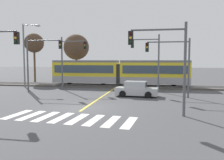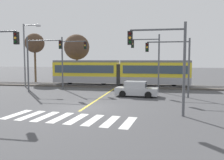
{
  "view_description": "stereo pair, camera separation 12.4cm",
  "coord_description": "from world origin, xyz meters",
  "px_view_note": "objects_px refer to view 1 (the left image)",
  "views": [
    {
      "loc": [
        5.37,
        -17.21,
        3.66
      ],
      "look_at": [
        0.83,
        6.64,
        1.6
      ],
      "focal_mm": 38.0,
      "sensor_mm": 36.0,
      "label": 1
    },
    {
      "loc": [
        5.49,
        -17.19,
        3.66
      ],
      "look_at": [
        0.83,
        6.64,
        1.6
      ],
      "focal_mm": 38.0,
      "sensor_mm": 36.0,
      "label": 2
    }
  ],
  "objects_px": {
    "traffic_light_far_left": "(70,56)",
    "bare_tree_far_west": "(34,43)",
    "light_rail_tram": "(119,72)",
    "traffic_light_mid_right": "(173,58)",
    "sedan_crossing": "(136,89)",
    "traffic_light_near_right": "(165,55)",
    "bare_tree_west": "(76,47)",
    "traffic_light_mid_left": "(39,55)",
    "traffic_light_far_right": "(150,55)",
    "street_lamp_west": "(26,51)"
  },
  "relations": [
    {
      "from": "street_lamp_west",
      "to": "bare_tree_far_west",
      "type": "bearing_deg",
      "value": 109.63
    },
    {
      "from": "traffic_light_far_left",
      "to": "bare_tree_far_west",
      "type": "height_order",
      "value": "bare_tree_far_west"
    },
    {
      "from": "traffic_light_mid_right",
      "to": "light_rail_tram",
      "type": "bearing_deg",
      "value": 128.58
    },
    {
      "from": "traffic_light_far_right",
      "to": "light_rail_tram",
      "type": "bearing_deg",
      "value": 133.25
    },
    {
      "from": "traffic_light_mid_left",
      "to": "traffic_light_far_right",
      "type": "distance_m",
      "value": 12.53
    },
    {
      "from": "sedan_crossing",
      "to": "traffic_light_mid_left",
      "type": "height_order",
      "value": "traffic_light_mid_left"
    },
    {
      "from": "traffic_light_near_right",
      "to": "traffic_light_far_right",
      "type": "height_order",
      "value": "traffic_light_far_right"
    },
    {
      "from": "sedan_crossing",
      "to": "traffic_light_near_right",
      "type": "bearing_deg",
      "value": -72.4
    },
    {
      "from": "traffic_light_far_right",
      "to": "bare_tree_far_west",
      "type": "bearing_deg",
      "value": 156.27
    },
    {
      "from": "traffic_light_far_left",
      "to": "bare_tree_far_west",
      "type": "distance_m",
      "value": 12.4
    },
    {
      "from": "street_lamp_west",
      "to": "light_rail_tram",
      "type": "bearing_deg",
      "value": 12.42
    },
    {
      "from": "light_rail_tram",
      "to": "street_lamp_west",
      "type": "distance_m",
      "value": 12.94
    },
    {
      "from": "sedan_crossing",
      "to": "traffic_light_near_right",
      "type": "distance_m",
      "value": 8.93
    },
    {
      "from": "traffic_light_mid_left",
      "to": "traffic_light_far_right",
      "type": "bearing_deg",
      "value": 13.02
    },
    {
      "from": "light_rail_tram",
      "to": "traffic_light_far_right",
      "type": "xyz_separation_m",
      "value": [
        4.2,
        -4.46,
        2.17
      ]
    },
    {
      "from": "traffic_light_far_left",
      "to": "traffic_light_mid_left",
      "type": "bearing_deg",
      "value": -129.23
    },
    {
      "from": "light_rail_tram",
      "to": "bare_tree_far_west",
      "type": "height_order",
      "value": "bare_tree_far_west"
    },
    {
      "from": "traffic_light_near_right",
      "to": "light_rail_tram",
      "type": "bearing_deg",
      "value": 108.96
    },
    {
      "from": "traffic_light_mid_left",
      "to": "traffic_light_near_right",
      "type": "distance_m",
      "value": 16.21
    },
    {
      "from": "traffic_light_near_right",
      "to": "traffic_light_far_right",
      "type": "bearing_deg",
      "value": 96.6
    },
    {
      "from": "traffic_light_near_right",
      "to": "bare_tree_far_west",
      "type": "relative_size",
      "value": 0.76
    },
    {
      "from": "bare_tree_west",
      "to": "bare_tree_far_west",
      "type": "bearing_deg",
      "value": 179.42
    },
    {
      "from": "traffic_light_near_right",
      "to": "bare_tree_west",
      "type": "relative_size",
      "value": 0.79
    },
    {
      "from": "traffic_light_mid_left",
      "to": "bare_tree_far_west",
      "type": "xyz_separation_m",
      "value": [
        -6.67,
        11.12,
        2.18
      ]
    },
    {
      "from": "traffic_light_mid_left",
      "to": "traffic_light_far_right",
      "type": "height_order",
      "value": "traffic_light_far_right"
    },
    {
      "from": "traffic_light_mid_left",
      "to": "traffic_light_mid_right",
      "type": "xyz_separation_m",
      "value": [
        14.57,
        -0.95,
        -0.28
      ]
    },
    {
      "from": "sedan_crossing",
      "to": "traffic_light_mid_left",
      "type": "bearing_deg",
      "value": 174.98
    },
    {
      "from": "traffic_light_far_left",
      "to": "traffic_light_mid_right",
      "type": "distance_m",
      "value": 12.73
    },
    {
      "from": "light_rail_tram",
      "to": "sedan_crossing",
      "type": "relative_size",
      "value": 4.28
    },
    {
      "from": "traffic_light_mid_right",
      "to": "bare_tree_west",
      "type": "height_order",
      "value": "bare_tree_west"
    },
    {
      "from": "traffic_light_far_right",
      "to": "street_lamp_west",
      "type": "relative_size",
      "value": 0.77
    },
    {
      "from": "sedan_crossing",
      "to": "traffic_light_mid_right",
      "type": "height_order",
      "value": "traffic_light_mid_right"
    },
    {
      "from": "traffic_light_mid_left",
      "to": "traffic_light_far_right",
      "type": "relative_size",
      "value": 0.96
    },
    {
      "from": "street_lamp_west",
      "to": "bare_tree_west",
      "type": "xyz_separation_m",
      "value": [
        4.87,
        6.48,
        0.8
      ]
    },
    {
      "from": "light_rail_tram",
      "to": "sedan_crossing",
      "type": "xyz_separation_m",
      "value": [
        3.04,
        -8.25,
        -1.35
      ]
    },
    {
      "from": "traffic_light_mid_left",
      "to": "traffic_light_near_right",
      "type": "bearing_deg",
      "value": -33.22
    },
    {
      "from": "sedan_crossing",
      "to": "bare_tree_far_west",
      "type": "relative_size",
      "value": 0.54
    },
    {
      "from": "traffic_light_far_right",
      "to": "bare_tree_far_west",
      "type": "xyz_separation_m",
      "value": [
        -18.88,
        8.3,
        2.12
      ]
    },
    {
      "from": "sedan_crossing",
      "to": "bare_tree_far_west",
      "type": "xyz_separation_m",
      "value": [
        -17.72,
        12.09,
        5.64
      ]
    },
    {
      "from": "light_rail_tram",
      "to": "traffic_light_far_left",
      "type": "bearing_deg",
      "value": -142.5
    },
    {
      "from": "traffic_light_mid_right",
      "to": "sedan_crossing",
      "type": "bearing_deg",
      "value": -179.61
    },
    {
      "from": "traffic_light_far_left",
      "to": "traffic_light_near_right",
      "type": "height_order",
      "value": "traffic_light_far_left"
    },
    {
      "from": "traffic_light_mid_left",
      "to": "traffic_light_far_left",
      "type": "distance_m",
      "value": 3.94
    },
    {
      "from": "traffic_light_far_left",
      "to": "bare_tree_far_west",
      "type": "relative_size",
      "value": 0.81
    },
    {
      "from": "traffic_light_mid_right",
      "to": "traffic_light_far_right",
      "type": "relative_size",
      "value": 0.88
    },
    {
      "from": "traffic_light_far_left",
      "to": "traffic_light_mid_right",
      "type": "xyz_separation_m",
      "value": [
        12.08,
        -4.0,
        -0.29
      ]
    },
    {
      "from": "traffic_light_far_left",
      "to": "bare_tree_west",
      "type": "bearing_deg",
      "value": 103.71
    },
    {
      "from": "traffic_light_far_right",
      "to": "traffic_light_mid_right",
      "type": "bearing_deg",
      "value": -57.86
    },
    {
      "from": "sedan_crossing",
      "to": "traffic_light_mid_right",
      "type": "distance_m",
      "value": 4.75
    },
    {
      "from": "light_rail_tram",
      "to": "traffic_light_mid_right",
      "type": "distance_m",
      "value": 10.69
    }
  ]
}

